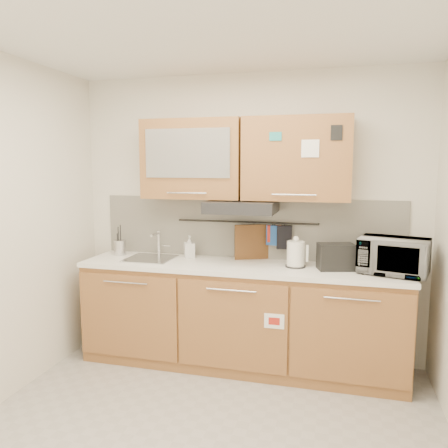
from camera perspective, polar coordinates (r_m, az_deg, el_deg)
The scene contains 19 objects.
floor at distance 3.12m, azimuth -3.31°, elevation -26.98°, with size 3.20×3.20×0.00m, color #9E9993.
ceiling at distance 2.70m, azimuth -3.78°, elevation 25.42°, with size 3.20×3.20×0.00m, color white.
wall_back at distance 4.05m, azimuth 3.07°, elevation 0.90°, with size 3.20×3.20×0.00m, color silver.
base_cabinet at distance 3.97m, azimuth 2.07°, elevation -12.56°, with size 2.80×0.64×0.88m.
countertop at distance 3.82m, azimuth 2.09°, elevation -5.60°, with size 2.82×0.62×0.04m, color white.
backsplash at distance 4.05m, azimuth 3.03°, elevation -0.52°, with size 2.80×0.02×0.56m, color silver.
upper_cabinets at distance 3.85m, azimuth 2.53°, elevation 8.46°, with size 1.82×0.37×0.70m.
range_hood at distance 3.80m, azimuth 2.33°, elevation 2.27°, with size 0.60×0.46×0.10m, color black.
sink at distance 4.10m, azimuth -9.55°, elevation -4.45°, with size 0.42×0.40×0.26m.
utensil_rail at distance 4.01m, azimuth 2.93°, elevation 0.25°, with size 0.02×0.02×1.30m, color black.
utensil_crock at distance 4.32m, azimuth -13.43°, elevation -2.97°, with size 0.12×0.12×0.29m.
kettle at distance 3.75m, azimuth 9.36°, elevation -3.98°, with size 0.19×0.17×0.27m.
toaster at distance 3.72m, azimuth 14.40°, elevation -4.13°, with size 0.32×0.24×0.22m.
microwave at distance 3.72m, azimuth 21.27°, elevation -3.92°, with size 0.52×0.35×0.29m, color #999999.
soap_bottle at distance 4.10m, azimuth -4.53°, elevation -2.95°, with size 0.09×0.09×0.21m, color #999999.
cutting_board at distance 4.02m, azimuth 3.87°, elevation -3.14°, with size 0.35×0.03×0.43m, color brown.
oven_mitt at distance 3.97m, azimuth 6.32°, elevation -1.48°, with size 0.11×0.03×0.18m, color #1F4890.
dark_pouch at distance 3.96m, azimuth 7.86°, elevation -1.75°, with size 0.13×0.04×0.21m, color black.
pot_holder at distance 3.96m, azimuth 6.60°, elevation -1.29°, with size 0.13×0.02×0.15m, color red.
Camera 1 is at (0.80, -2.44, 1.77)m, focal length 35.00 mm.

